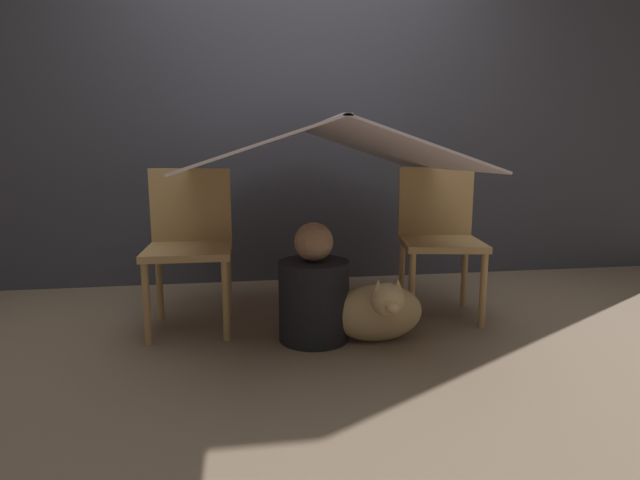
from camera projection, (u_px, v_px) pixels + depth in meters
The scene contains 7 objects.
ground_plane at pixel (327, 337), 2.56m from camera, with size 8.80×8.80×0.00m, color #7A6651.
wall_back at pixel (298, 108), 3.54m from camera, with size 7.00×0.05×2.50m.
chair_left at pixel (190, 239), 2.67m from camera, with size 0.44×0.44×0.85m.
chair_right at pixel (439, 233), 2.88m from camera, with size 0.51×0.51×0.85m.
sheet_canopy at pixel (320, 146), 2.62m from camera, with size 1.39×1.41×0.24m.
person_front at pixel (314, 293), 2.49m from camera, with size 0.35×0.35×0.60m.
dog at pixel (379, 311), 2.46m from camera, with size 0.46×0.38×0.36m.
Camera 1 is at (-0.41, -2.40, 0.93)m, focal length 28.00 mm.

